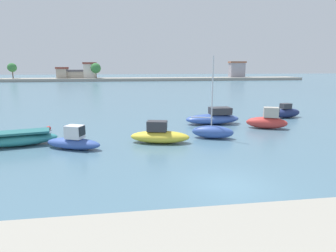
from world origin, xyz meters
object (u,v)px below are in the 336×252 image
(moored_boat_1, at_px, (18,139))
(mooring_buoy_3, at_px, (76,132))
(moored_boat_7, at_px, (287,112))
(mooring_buoy_1, at_px, (49,128))
(moored_boat_2, at_px, (74,141))
(moored_boat_6, at_px, (267,121))
(moored_boat_3, at_px, (160,135))
(moored_boat_5, at_px, (214,118))
(moored_boat_4, at_px, (213,131))

(moored_boat_1, relative_size, mooring_buoy_3, 15.18)
(moored_boat_7, distance_m, mooring_buoy_1, 25.08)
(moored_boat_2, height_order, mooring_buoy_3, moored_boat_2)
(moored_boat_1, relative_size, moored_boat_6, 1.43)
(moored_boat_6, distance_m, mooring_buoy_1, 20.08)
(moored_boat_3, distance_m, moored_boat_7, 17.69)
(moored_boat_3, xyz_separation_m, moored_boat_6, (10.52, 3.63, 0.12))
(moored_boat_5, xyz_separation_m, moored_boat_6, (4.33, -2.73, 0.07))
(moored_boat_7, bearing_deg, moored_boat_2, -168.40)
(mooring_buoy_1, bearing_deg, moored_boat_3, -30.73)
(moored_boat_6, bearing_deg, moored_boat_4, -132.49)
(moored_boat_2, bearing_deg, mooring_buoy_3, 120.54)
(moored_boat_5, xyz_separation_m, mooring_buoy_1, (-15.64, -0.74, -0.42))
(moored_boat_7, relative_size, mooring_buoy_3, 9.68)
(moored_boat_6, bearing_deg, mooring_buoy_1, -163.21)
(moored_boat_4, bearing_deg, moored_boat_6, 44.60)
(moored_boat_3, distance_m, moored_boat_5, 8.87)
(moored_boat_7, bearing_deg, moored_boat_4, -156.52)
(mooring_buoy_1, bearing_deg, moored_boat_2, -62.60)
(moored_boat_1, relative_size, moored_boat_4, 0.87)
(moored_boat_6, height_order, mooring_buoy_3, moored_boat_6)
(moored_boat_2, xyz_separation_m, mooring_buoy_3, (-0.67, 4.72, -0.37))
(moored_boat_4, distance_m, mooring_buoy_3, 11.63)
(moored_boat_4, height_order, moored_boat_5, moored_boat_4)
(moored_boat_1, height_order, moored_boat_4, moored_boat_4)
(moored_boat_4, bearing_deg, moored_boat_3, -150.53)
(moored_boat_2, distance_m, moored_boat_5, 14.24)
(moored_boat_1, xyz_separation_m, moored_boat_4, (14.69, 0.09, 0.05))
(moored_boat_4, height_order, moored_boat_6, moored_boat_4)
(mooring_buoy_1, bearing_deg, moored_boat_7, 6.94)
(mooring_buoy_1, bearing_deg, moored_boat_5, 2.70)
(moored_boat_3, relative_size, moored_boat_6, 1.19)
(moored_boat_1, xyz_separation_m, moored_boat_6, (20.82, 2.96, 0.19))
(moored_boat_6, bearing_deg, mooring_buoy_3, -158.55)
(moored_boat_1, relative_size, mooring_buoy_1, 13.90)
(moored_boat_4, distance_m, moored_boat_7, 13.58)
(mooring_buoy_3, bearing_deg, moored_boat_5, 10.53)
(moored_boat_5, distance_m, mooring_buoy_1, 15.66)
(moored_boat_5, height_order, mooring_buoy_1, moored_boat_5)
(mooring_buoy_3, bearing_deg, moored_boat_1, -136.97)
(moored_boat_3, distance_m, mooring_buoy_1, 11.00)
(moored_boat_5, height_order, moored_boat_6, moored_boat_6)
(moored_boat_5, relative_size, mooring_buoy_3, 14.73)
(moored_boat_5, bearing_deg, moored_boat_7, 13.53)
(mooring_buoy_1, bearing_deg, moored_boat_6, -5.69)
(moored_boat_4, xyz_separation_m, moored_boat_6, (6.14, 2.87, 0.13))
(moored_boat_5, distance_m, moored_boat_7, 9.53)
(moored_boat_1, xyz_separation_m, moored_boat_2, (4.17, -1.46, 0.04))
(moored_boat_4, height_order, mooring_buoy_3, moored_boat_4)
(moored_boat_3, height_order, moored_boat_4, moored_boat_4)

